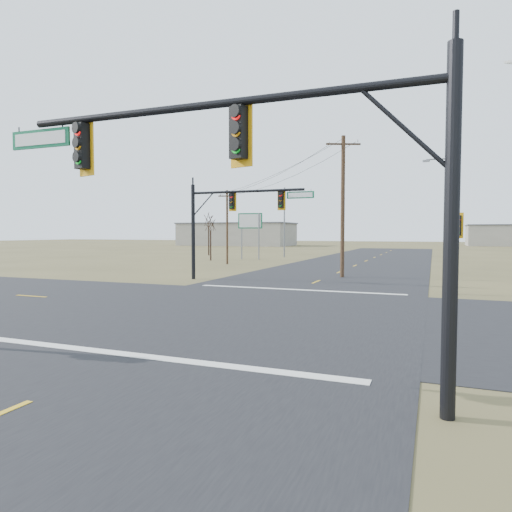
# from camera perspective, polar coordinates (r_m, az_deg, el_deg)

# --- Properties ---
(ground) EXTENTS (320.00, 320.00, 0.00)m
(ground) POSITION_cam_1_polar(r_m,az_deg,el_deg) (19.18, -1.12, -6.92)
(ground) COLOR brown
(ground) RESTS_ON ground
(road_ew) EXTENTS (160.00, 14.00, 0.02)m
(road_ew) POSITION_cam_1_polar(r_m,az_deg,el_deg) (19.18, -1.12, -6.89)
(road_ew) COLOR black
(road_ew) RESTS_ON ground
(road_ns) EXTENTS (14.00, 160.00, 0.02)m
(road_ns) POSITION_cam_1_polar(r_m,az_deg,el_deg) (19.18, -1.12, -6.88)
(road_ns) COLOR black
(road_ns) RESTS_ON ground
(stop_bar_near) EXTENTS (12.00, 0.40, 0.01)m
(stop_bar_near) POSITION_cam_1_polar(r_m,az_deg,el_deg) (12.73, -14.42, -11.97)
(stop_bar_near) COLOR silver
(stop_bar_near) RESTS_ON road_ns
(stop_bar_far) EXTENTS (12.00, 0.40, 0.01)m
(stop_bar_far) POSITION_cam_1_polar(r_m,az_deg,el_deg) (26.19, 5.17, -4.21)
(stop_bar_far) COLOR silver
(stop_bar_far) RESTS_ON road_ns
(mast_arm_near) EXTENTS (10.33, 0.54, 6.53)m
(mast_arm_near) POSITION_cam_1_polar(r_m,az_deg,el_deg) (9.44, -1.53, 12.01)
(mast_arm_near) COLOR black
(mast_arm_near) RESTS_ON ground
(mast_arm_far) EXTENTS (8.83, 0.40, 6.64)m
(mast_arm_far) POSITION_cam_1_polar(r_m,az_deg,el_deg) (31.08, -2.87, 5.76)
(mast_arm_far) COLOR black
(mast_arm_far) RESTS_ON ground
(pedestal_signal_ne) EXTENTS (0.57, 0.49, 4.36)m
(pedestal_signal_ne) POSITION_cam_1_polar(r_m,az_deg,el_deg) (26.20, 23.90, 2.48)
(pedestal_signal_ne) COLOR black
(pedestal_signal_ne) RESTS_ON ground
(utility_pole_near) EXTENTS (2.36, 1.09, 10.29)m
(utility_pole_near) POSITION_cam_1_polar(r_m,az_deg,el_deg) (33.99, 10.79, 6.32)
(utility_pole_near) COLOR #4B3520
(utility_pole_near) RESTS_ON ground
(utility_pole_far) EXTENTS (1.88, 0.36, 7.68)m
(utility_pole_far) POSITION_cam_1_polar(r_m,az_deg,el_deg) (47.55, -3.63, 3.86)
(utility_pole_far) COLOR #4B3520
(utility_pole_far) RESTS_ON ground
(highway_sign) EXTENTS (3.01, 0.49, 5.68)m
(highway_sign) POSITION_cam_1_polar(r_m,az_deg,el_deg) (55.92, -0.73, 3.72)
(highway_sign) COLOR slate
(highway_sign) RESTS_ON ground
(streetlight_a) EXTENTS (2.68, 0.36, 9.57)m
(streetlight_a) POSITION_cam_1_polar(r_m,az_deg,el_deg) (41.02, 23.34, 5.62)
(streetlight_a) COLOR slate
(streetlight_a) RESTS_ON ground
(streetlight_c) EXTENTS (2.60, 0.32, 9.30)m
(streetlight_c) POSITION_cam_1_polar(r_m,az_deg,el_deg) (61.18, 3.75, 4.75)
(streetlight_c) COLOR slate
(streetlight_c) RESTS_ON ground
(bare_tree_a) EXTENTS (2.97, 2.97, 5.59)m
(bare_tree_a) POSITION_cam_1_polar(r_m,az_deg,el_deg) (54.04, -5.71, 4.14)
(bare_tree_a) COLOR black
(bare_tree_a) RESTS_ON ground
(bare_tree_b) EXTENTS (2.78, 2.78, 6.57)m
(bare_tree_b) POSITION_cam_1_polar(r_m,az_deg,el_deg) (66.21, -5.95, 4.63)
(bare_tree_b) COLOR black
(bare_tree_b) RESTS_ON ground
(warehouse_left) EXTENTS (28.00, 14.00, 5.50)m
(warehouse_left) POSITION_cam_1_polar(r_m,az_deg,el_deg) (117.38, -2.40, 2.68)
(warehouse_left) COLOR gray
(warehouse_left) RESTS_ON ground
(warehouse_mid) EXTENTS (20.00, 12.00, 5.00)m
(warehouse_mid) POSITION_cam_1_polar(r_m,az_deg,el_deg) (128.70, 29.29, 2.22)
(warehouse_mid) COLOR gray
(warehouse_mid) RESTS_ON ground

